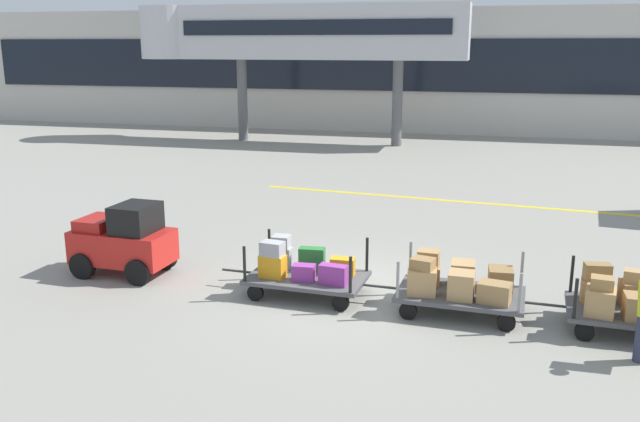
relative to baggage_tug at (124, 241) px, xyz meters
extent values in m
plane|color=gray|center=(4.67, 0.26, -0.75)|extent=(120.00, 120.00, 0.00)
cube|color=yellow|center=(8.46, 8.64, -0.75)|extent=(16.82, 1.92, 0.01)
cube|color=#BCB7AD|center=(4.67, 26.26, 2.64)|extent=(58.33, 2.40, 6.78)
cube|color=black|center=(4.67, 25.01, 2.98)|extent=(55.41, 0.12, 2.80)
cube|color=#B7B7BC|center=(-1.01, 20.26, 4.66)|extent=(14.51, 2.20, 2.60)
cylinder|color=#B7B7BC|center=(-8.87, 20.26, 4.66)|extent=(3.00, 3.00, 2.60)
cube|color=black|center=(-1.01, 19.12, 4.86)|extent=(13.06, 0.08, 0.70)
cylinder|color=#59595B|center=(-5.00, 20.26, 1.30)|extent=(0.50, 0.50, 4.11)
cylinder|color=#59595B|center=(2.98, 20.26, 1.30)|extent=(0.50, 0.50, 4.11)
cube|color=red|center=(-0.03, 0.00, -0.12)|extent=(2.16, 1.21, 0.70)
cube|color=black|center=(0.33, -0.02, 0.53)|extent=(0.85, 1.03, 0.60)
cube|color=#A51B16|center=(-0.61, 0.03, 0.35)|extent=(0.75, 0.97, 0.24)
cylinder|color=black|center=(-0.69, 0.56, -0.47)|extent=(0.57, 0.21, 0.56)
cylinder|color=black|center=(-0.74, -0.48, -0.47)|extent=(0.57, 0.21, 0.56)
cylinder|color=black|center=(0.68, 0.49, -0.47)|extent=(0.57, 0.21, 0.56)
cylinder|color=black|center=(0.62, -0.56, -0.47)|extent=(0.57, 0.21, 0.56)
cube|color=#4C4C4F|center=(4.16, -0.22, -0.39)|extent=(2.37, 1.52, 0.08)
cylinder|color=black|center=(3.14, 0.48, 0.00)|extent=(0.06, 0.06, 0.70)
cylinder|color=black|center=(3.07, -0.81, 0.00)|extent=(0.06, 0.06, 0.70)
cylinder|color=black|center=(5.25, 0.36, 0.00)|extent=(0.06, 0.06, 0.70)
cylinder|color=black|center=(5.18, -0.92, 0.00)|extent=(0.06, 0.06, 0.70)
cylinder|color=black|center=(3.33, 0.42, -0.59)|extent=(0.32, 0.12, 0.32)
cylinder|color=black|center=(3.27, -0.77, -0.59)|extent=(0.32, 0.12, 0.32)
cylinder|color=black|center=(5.05, 0.32, -0.59)|extent=(0.32, 0.12, 0.32)
cylinder|color=black|center=(4.99, -0.86, -0.59)|extent=(0.32, 0.12, 0.32)
cylinder|color=#333333|center=(2.66, -0.14, -0.41)|extent=(0.70, 0.09, 0.05)
cube|color=#99999E|center=(3.50, 0.18, -0.15)|extent=(0.46, 0.28, 0.42)
cube|color=orange|center=(3.53, -0.48, -0.13)|extent=(0.54, 0.36, 0.45)
cube|color=#236B2D|center=(4.17, 0.11, -0.11)|extent=(0.53, 0.30, 0.48)
cube|color=#8C338C|center=(4.17, -0.51, -0.19)|extent=(0.45, 0.30, 0.32)
cube|color=orange|center=(4.82, 0.03, -0.18)|extent=(0.49, 0.28, 0.34)
cube|color=#8C338C|center=(4.78, -0.58, -0.16)|extent=(0.56, 0.31, 0.39)
cube|color=#99999E|center=(3.50, 0.18, 0.19)|extent=(0.36, 0.34, 0.25)
cube|color=#99999E|center=(3.53, -0.48, 0.24)|extent=(0.48, 0.36, 0.28)
cube|color=#4C4C4F|center=(7.16, -0.38, -0.39)|extent=(2.37, 1.52, 0.08)
cylinder|color=gray|center=(6.13, 0.32, 0.00)|extent=(0.06, 0.06, 0.70)
cylinder|color=gray|center=(6.06, -0.97, 0.00)|extent=(0.06, 0.06, 0.70)
cylinder|color=gray|center=(8.25, 0.20, 0.00)|extent=(0.06, 0.06, 0.70)
cylinder|color=gray|center=(8.18, -1.08, 0.00)|extent=(0.06, 0.06, 0.70)
cylinder|color=black|center=(6.33, 0.26, -0.59)|extent=(0.32, 0.12, 0.32)
cylinder|color=black|center=(6.26, -0.93, -0.59)|extent=(0.32, 0.12, 0.32)
cylinder|color=black|center=(8.05, 0.16, -0.59)|extent=(0.32, 0.12, 0.32)
cylinder|color=black|center=(7.99, -1.02, -0.59)|extent=(0.32, 0.12, 0.32)
cylinder|color=#333333|center=(5.66, -0.30, -0.41)|extent=(0.70, 0.09, 0.05)
cube|color=#A87F4C|center=(6.52, -0.04, -0.18)|extent=(0.48, 0.45, 0.34)
cube|color=tan|center=(6.47, -0.65, -0.11)|extent=(0.54, 0.43, 0.48)
cube|color=tan|center=(7.17, -0.06, -0.11)|extent=(0.44, 0.52, 0.49)
cube|color=tan|center=(7.17, -0.67, -0.11)|extent=(0.48, 0.49, 0.49)
cube|color=olive|center=(7.86, -0.06, -0.14)|extent=(0.46, 0.53, 0.42)
cube|color=#9E7A4C|center=(7.76, -0.75, -0.17)|extent=(0.62, 0.48, 0.37)
cube|color=#A87F4C|center=(6.52, -0.04, 0.15)|extent=(0.41, 0.36, 0.31)
cube|color=olive|center=(6.47, -0.65, 0.23)|extent=(0.47, 0.42, 0.21)
cube|color=#4C4C4F|center=(10.15, -0.54, -0.39)|extent=(2.37, 1.52, 0.08)
cylinder|color=black|center=(9.13, 0.16, 0.00)|extent=(0.06, 0.06, 0.70)
cylinder|color=black|center=(9.06, -1.13, 0.00)|extent=(0.06, 0.06, 0.70)
cylinder|color=black|center=(9.32, 0.10, -0.59)|extent=(0.32, 0.12, 0.32)
cylinder|color=black|center=(9.26, -1.09, -0.59)|extent=(0.32, 0.12, 0.32)
cylinder|color=#333333|center=(8.65, -0.46, -0.41)|extent=(0.70, 0.09, 0.05)
cube|color=#A87F4C|center=(9.50, -0.24, -0.15)|extent=(0.54, 0.52, 0.40)
cube|color=tan|center=(9.49, -0.86, -0.12)|extent=(0.56, 0.57, 0.46)
cube|color=#A87F4C|center=(10.18, -0.22, -0.14)|extent=(0.57, 0.49, 0.42)
cube|color=#9E7A4C|center=(10.10, -0.89, -0.14)|extent=(0.49, 0.45, 0.42)
cube|color=olive|center=(9.50, -0.24, 0.20)|extent=(0.48, 0.31, 0.30)
cube|color=#A87F4C|center=(9.49, -0.86, 0.21)|extent=(0.40, 0.35, 0.21)
cube|color=tan|center=(10.18, -0.22, 0.17)|extent=(0.52, 0.37, 0.21)
cylinder|color=#2D334C|center=(9.99, -1.69, -0.34)|extent=(0.16, 0.16, 0.82)
camera|label=1|loc=(7.56, -12.33, 4.12)|focal=37.63mm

